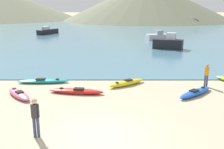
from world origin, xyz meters
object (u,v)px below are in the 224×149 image
object	(u,v)px
kayak_on_sand_7	(18,94)
moored_boat_4	(156,36)
kayak_on_sand_3	(194,92)
kayak_on_sand_5	(42,81)
moored_boat_3	(167,43)
kayak_on_sand_0	(75,91)
kayak_on_sand_2	(125,83)
moored_boat_1	(191,22)
person_near_waterline	(205,74)
moored_boat_2	(46,31)
person_near_foreground	(34,115)

from	to	relation	value
kayak_on_sand_7	moored_boat_4	world-z (taller)	moored_boat_4
kayak_on_sand_3	kayak_on_sand_5	size ratio (longest dim) A/B	0.78
kayak_on_sand_3	moored_boat_3	bearing A→B (deg)	83.66
kayak_on_sand_0	kayak_on_sand_2	size ratio (longest dim) A/B	1.27
kayak_on_sand_5	kayak_on_sand_7	world-z (taller)	kayak_on_sand_7
kayak_on_sand_0	moored_boat_1	world-z (taller)	moored_boat_1
person_near_waterline	moored_boat_2	xyz separation A→B (m)	(-17.99, 32.36, -0.31)
moored_boat_1	moored_boat_4	xyz separation A→B (m)	(-15.08, -32.51, -0.21)
kayak_on_sand_7	person_near_waterline	world-z (taller)	person_near_waterline
kayak_on_sand_3	kayak_on_sand_5	xyz separation A→B (m)	(-9.63, 2.46, -0.01)
kayak_on_sand_5	moored_boat_4	size ratio (longest dim) A/B	1.00
person_near_waterline	kayak_on_sand_7	bearing A→B (deg)	-170.45
kayak_on_sand_0	moored_boat_3	size ratio (longest dim) A/B	0.91
moored_boat_2	person_near_foreground	bearing A→B (deg)	-77.23
kayak_on_sand_2	person_near_waterline	world-z (taller)	person_near_waterline
kayak_on_sand_7	person_near_waterline	size ratio (longest dim) A/B	1.62
kayak_on_sand_3	kayak_on_sand_7	distance (m)	10.34
kayak_on_sand_3	moored_boat_1	world-z (taller)	moored_boat_1
kayak_on_sand_3	moored_boat_1	distance (m)	60.35
moored_boat_3	moored_boat_1	bearing A→B (deg)	69.74
person_near_waterline	moored_boat_4	bearing A→B (deg)	88.08
kayak_on_sand_5	kayak_on_sand_7	bearing A→B (deg)	-104.19
kayak_on_sand_7	moored_boat_3	xyz separation A→B (m)	(12.20, 17.09, 0.58)
person_near_waterline	moored_boat_4	world-z (taller)	person_near_waterline
kayak_on_sand_7	moored_boat_4	xyz separation A→B (m)	(12.30, 25.71, 0.40)
kayak_on_sand_7	person_near_foreground	xyz separation A→B (m)	(2.39, -4.84, 0.79)
moored_boat_1	kayak_on_sand_3	bearing A→B (deg)	-106.41
kayak_on_sand_0	moored_boat_2	bearing A→B (deg)	106.10
kayak_on_sand_0	kayak_on_sand_7	size ratio (longest dim) A/B	1.39
person_near_foreground	moored_boat_3	bearing A→B (deg)	65.89
kayak_on_sand_2	moored_boat_1	xyz separation A→B (m)	(21.02, 55.95, 0.62)
kayak_on_sand_2	kayak_on_sand_7	size ratio (longest dim) A/B	1.10
kayak_on_sand_2	person_near_foreground	size ratio (longest dim) A/B	1.63
kayak_on_sand_2	kayak_on_sand_3	world-z (taller)	kayak_on_sand_2
kayak_on_sand_3	moored_boat_1	xyz separation A→B (m)	(17.05, 57.89, 0.63)
kayak_on_sand_0	moored_boat_1	size ratio (longest dim) A/B	0.99
kayak_on_sand_2	person_near_foreground	bearing A→B (deg)	-119.27
kayak_on_sand_3	person_near_foreground	size ratio (longest dim) A/B	1.65
kayak_on_sand_7	moored_boat_1	bearing A→B (deg)	64.81
kayak_on_sand_0	moored_boat_4	size ratio (longest dim) A/B	0.97
kayak_on_sand_2	moored_boat_2	xyz separation A→B (m)	(-12.85, 32.03, 0.39)
kayak_on_sand_2	kayak_on_sand_5	world-z (taller)	kayak_on_sand_2
kayak_on_sand_0	kayak_on_sand_7	distance (m)	3.30
moored_boat_2	moored_boat_4	xyz separation A→B (m)	(18.78, -8.59, 0.01)
person_near_foreground	kayak_on_sand_2	bearing A→B (deg)	60.73
person_near_foreground	moored_boat_4	xyz separation A→B (m)	(9.91, 30.54, -0.38)
moored_boat_4	kayak_on_sand_2	bearing A→B (deg)	-104.20
person_near_foreground	moored_boat_1	size ratio (longest dim) A/B	0.48
kayak_on_sand_0	kayak_on_sand_5	bearing A→B (deg)	139.16
kayak_on_sand_0	kayak_on_sand_3	xyz separation A→B (m)	(7.09, -0.26, -0.00)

